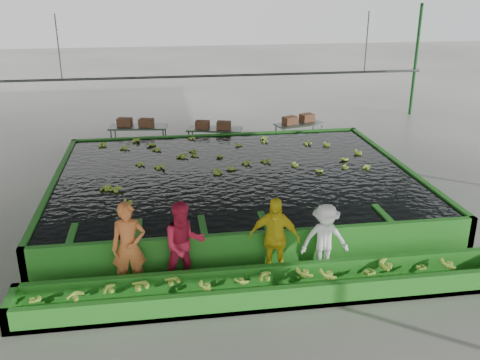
{
  "coord_description": "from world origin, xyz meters",
  "views": [
    {
      "loc": [
        -2.01,
        -12.57,
        5.97
      ],
      "look_at": [
        0.0,
        0.5,
        1.0
      ],
      "focal_mm": 40.0,
      "sensor_mm": 36.0,
      "label": 1
    }
  ],
  "objects": [
    {
      "name": "ground",
      "position": [
        0.0,
        0.0,
        0.0
      ],
      "size": [
        80.0,
        80.0,
        0.0
      ],
      "primitive_type": "plane",
      "color": "gray",
      "rests_on": "ground"
    },
    {
      "name": "shed_roof",
      "position": [
        0.0,
        0.0,
        5.0
      ],
      "size": [
        20.0,
        22.0,
        0.04
      ],
      "primitive_type": "cube",
      "color": "gray",
      "rests_on": "shed_posts"
    },
    {
      "name": "shed_posts",
      "position": [
        0.0,
        0.0,
        2.5
      ],
      "size": [
        20.0,
        22.0,
        5.0
      ],
      "primitive_type": null,
      "color": "#18531F",
      "rests_on": "ground"
    },
    {
      "name": "flotation_tank",
      "position": [
        0.0,
        1.5,
        0.45
      ],
      "size": [
        10.0,
        8.0,
        0.9
      ],
      "primitive_type": null,
      "color": "#267D20",
      "rests_on": "ground"
    },
    {
      "name": "tank_water",
      "position": [
        0.0,
        1.5,
        0.85
      ],
      "size": [
        9.7,
        7.7,
        0.0
      ],
      "primitive_type": "cube",
      "color": "black",
      "rests_on": "flotation_tank"
    },
    {
      "name": "sorting_trough",
      "position": [
        0.0,
        -3.6,
        0.25
      ],
      "size": [
        10.0,
        1.0,
        0.5
      ],
      "primitive_type": null,
      "color": "#267D20",
      "rests_on": "ground"
    },
    {
      "name": "cableway_rail",
      "position": [
        0.0,
        5.0,
        3.0
      ],
      "size": [
        0.08,
        0.08,
        14.0
      ],
      "primitive_type": "cylinder",
      "color": "#59605B",
      "rests_on": "shed_roof"
    },
    {
      "name": "rail_hanger_left",
      "position": [
        -5.0,
        5.0,
        4.0
      ],
      "size": [
        0.04,
        0.04,
        2.0
      ],
      "primitive_type": "cylinder",
      "color": "#59605B",
      "rests_on": "shed_roof"
    },
    {
      "name": "rail_hanger_right",
      "position": [
        5.0,
        5.0,
        4.0
      ],
      "size": [
        0.04,
        0.04,
        2.0
      ],
      "primitive_type": "cylinder",
      "color": "#59605B",
      "rests_on": "shed_roof"
    },
    {
      "name": "worker_a",
      "position": [
        -2.76,
        -2.8,
        0.95
      ],
      "size": [
        0.72,
        0.49,
        1.89
      ],
      "primitive_type": "imported",
      "rotation": [
        0.0,
        0.0,
        0.06
      ],
      "color": "orange",
      "rests_on": "ground"
    },
    {
      "name": "worker_b",
      "position": [
        -1.66,
        -2.8,
        0.92
      ],
      "size": [
        1.01,
        0.86,
        1.84
      ],
      "primitive_type": "imported",
      "rotation": [
        0.0,
        0.0,
        0.2
      ],
      "color": "red",
      "rests_on": "ground"
    },
    {
      "name": "worker_c",
      "position": [
        0.22,
        -2.8,
        0.91
      ],
      "size": [
        1.16,
        0.79,
        1.83
      ],
      "primitive_type": "imported",
      "rotation": [
        0.0,
        0.0,
        -0.35
      ],
      "color": "yellow",
      "rests_on": "ground"
    },
    {
      "name": "worker_d",
      "position": [
        1.32,
        -2.8,
        0.8
      ],
      "size": [
        1.06,
        0.64,
        1.6
      ],
      "primitive_type": "imported",
      "rotation": [
        0.0,
        0.0,
        -0.05
      ],
      "color": "white",
      "rests_on": "ground"
    },
    {
      "name": "packing_table_left",
      "position": [
        -2.81,
        6.76,
        0.47
      ],
      "size": [
        2.17,
        1.08,
        0.95
      ],
      "primitive_type": null,
      "rotation": [
        0.0,
        0.0,
        -0.12
      ],
      "color": "#59605B",
      "rests_on": "ground"
    },
    {
      "name": "packing_table_mid",
      "position": [
        -0.07,
        6.18,
        0.45
      ],
      "size": [
        2.12,
        1.28,
        0.9
      ],
      "primitive_type": null,
      "rotation": [
        0.0,
        0.0,
        -0.26
      ],
      "color": "#59605B",
      "rests_on": "ground"
    },
    {
      "name": "packing_table_right",
      "position": [
        3.23,
        6.65,
        0.42
      ],
      "size": [
        1.97,
        1.2,
        0.84
      ],
      "primitive_type": null,
      "rotation": [
        0.0,
        0.0,
        0.27
      ],
      "color": "#59605B",
      "rests_on": "ground"
    },
    {
      "name": "box_stack_left",
      "position": [
        -2.9,
        6.74,
        0.95
      ],
      "size": [
        1.37,
        0.7,
        0.28
      ],
      "primitive_type": null,
      "rotation": [
        0.0,
        0.0,
        -0.27
      ],
      "color": "brown",
      "rests_on": "packing_table_left"
    },
    {
      "name": "box_stack_mid",
      "position": [
        -0.12,
        6.15,
        0.9
      ],
      "size": [
        1.32,
        0.67,
        0.27
      ],
      "primitive_type": null,
      "rotation": [
        0.0,
        0.0,
        -0.26
      ],
      "color": "brown",
      "rests_on": "packing_table_mid"
    },
    {
      "name": "box_stack_right",
      "position": [
        3.22,
        6.75,
        0.84
      ],
      "size": [
        1.37,
        0.87,
        0.29
      ],
      "primitive_type": null,
      "rotation": [
        0.0,
        0.0,
        0.41
      ],
      "color": "brown",
      "rests_on": "packing_table_right"
    },
    {
      "name": "floating_bananas",
      "position": [
        0.0,
        2.3,
        0.85
      ],
      "size": [
        8.85,
        6.03,
        0.12
      ],
      "primitive_type": null,
      "color": "#9BCC3A",
      "rests_on": "tank_water"
    },
    {
      "name": "trough_bananas",
      "position": [
        0.0,
        -3.6,
        0.4
      ],
      "size": [
        8.53,
        0.57,
        0.11
      ],
      "primitive_type": null,
      "color": "#9BCC3A",
      "rests_on": "sorting_trough"
    }
  ]
}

